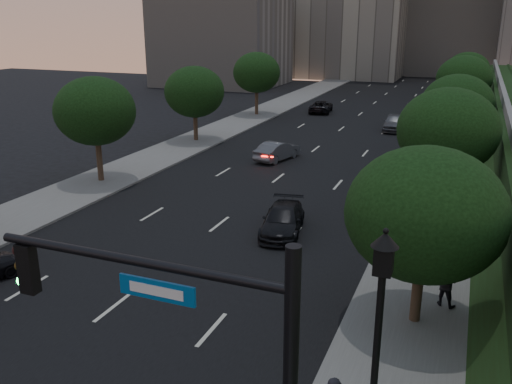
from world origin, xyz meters
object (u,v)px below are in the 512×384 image
at_px(sedan_far_left, 321,107).
at_px(pedestrian_b, 446,283).
at_px(sedan_mid_left, 277,151).
at_px(pedestrian_c, 409,228).
at_px(sedan_near_right, 283,220).
at_px(sedan_far_right, 394,122).
at_px(street_lamp, 377,345).

relative_size(sedan_far_left, pedestrian_b, 2.71).
height_order(sedan_mid_left, pedestrian_c, pedestrian_c).
bearing_deg(sedan_near_right, sedan_far_left, 91.48).
xyz_separation_m(sedan_far_right, pedestrian_c, (4.56, -27.42, 0.18)).
bearing_deg(pedestrian_b, pedestrian_c, -52.65).
relative_size(sedan_far_right, pedestrian_b, 2.64).
bearing_deg(pedestrian_b, street_lamp, 97.10).
distance_m(sedan_near_right, pedestrian_b, 9.15).
xyz_separation_m(street_lamp, pedestrian_c, (-0.57, 12.46, -1.66)).
distance_m(sedan_far_left, sedan_near_right, 36.14).
bearing_deg(sedan_near_right, sedan_mid_left, 99.83).
height_order(sedan_far_left, sedan_far_right, sedan_far_right).
bearing_deg(pedestrian_c, sedan_far_right, -75.72).
bearing_deg(pedestrian_b, sedan_far_left, -51.48).
bearing_deg(pedestrian_b, sedan_mid_left, -37.29).
distance_m(pedestrian_b, pedestrian_c, 5.51).
height_order(street_lamp, sedan_far_right, street_lamp).
height_order(sedan_mid_left, pedestrian_b, pedestrian_b).
relative_size(street_lamp, sedan_far_right, 1.22).
height_order(street_lamp, pedestrian_c, street_lamp).
bearing_deg(street_lamp, sedan_mid_left, 114.43).
relative_size(street_lamp, sedan_mid_left, 1.32).
xyz_separation_m(sedan_mid_left, pedestrian_b, (12.87, -18.14, 0.32)).
relative_size(sedan_mid_left, pedestrian_b, 2.44).
bearing_deg(pedestrian_c, sedan_far_left, -63.84).
bearing_deg(sedan_far_right, sedan_mid_left, -117.35).
bearing_deg(street_lamp, sedan_far_right, 97.33).
xyz_separation_m(street_lamp, sedan_mid_left, (-11.55, 25.43, -1.93)).
relative_size(sedan_mid_left, sedan_near_right, 0.94).
height_order(sedan_mid_left, sedan_near_right, sedan_mid_left).
xyz_separation_m(sedan_far_left, pedestrian_c, (13.62, -34.87, 0.31)).
xyz_separation_m(sedan_mid_left, sedan_far_left, (-2.63, 21.91, -0.04)).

